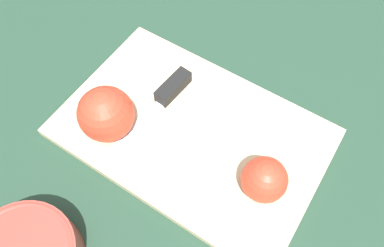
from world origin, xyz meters
name	(u,v)px	position (x,y,z in m)	size (l,w,h in m)	color
ground_plane	(192,135)	(0.00, 0.00, 0.00)	(4.00, 4.00, 0.00)	#1E3828
cutting_board	(192,132)	(0.00, 0.00, 0.01)	(0.43, 0.30, 0.02)	#D1B789
apple_half_left	(264,179)	(-0.13, 0.04, 0.05)	(0.06, 0.06, 0.06)	red
apple_half_right	(106,114)	(0.11, 0.05, 0.06)	(0.08, 0.08, 0.08)	red
knife	(170,91)	(0.06, -0.04, 0.03)	(0.05, 0.17, 0.02)	silver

